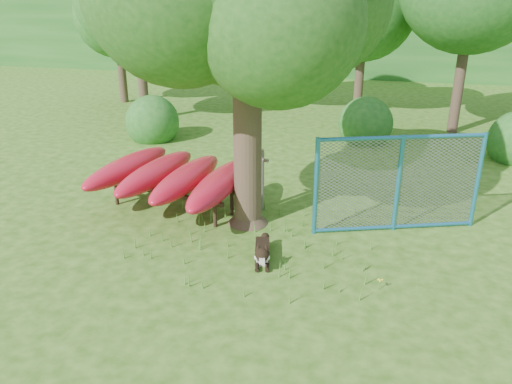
# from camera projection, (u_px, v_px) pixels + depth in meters

# --- Properties ---
(ground) EXTENTS (80.00, 80.00, 0.00)m
(ground) POSITION_uv_depth(u_px,v_px,m) (230.00, 265.00, 9.17)
(ground) COLOR #2A5511
(ground) RESTS_ON ground
(wooden_post) EXTENTS (0.38, 0.22, 1.42)m
(wooden_post) POSITION_uv_depth(u_px,v_px,m) (261.00, 178.00, 11.28)
(wooden_post) COLOR #695E4F
(wooden_post) RESTS_ON ground
(kayak_rack) EXTENTS (3.46, 3.72, 1.08)m
(kayak_rack) POSITION_uv_depth(u_px,v_px,m) (171.00, 175.00, 11.23)
(kayak_rack) COLOR black
(kayak_rack) RESTS_ON ground
(husky_dog) EXTENTS (0.47, 1.14, 0.51)m
(husky_dog) POSITION_uv_depth(u_px,v_px,m) (262.00, 252.00, 9.24)
(husky_dog) COLOR black
(husky_dog) RESTS_ON ground
(fence_section) EXTENTS (3.33, 1.31, 3.43)m
(fence_section) POSITION_uv_depth(u_px,v_px,m) (398.00, 184.00, 10.17)
(fence_section) COLOR teal
(fence_section) RESTS_ON ground
(wildflower_clump) EXTENTS (0.10, 0.10, 0.21)m
(wildflower_clump) POSITION_uv_depth(u_px,v_px,m) (380.00, 281.00, 8.35)
(wildflower_clump) COLOR #4A852B
(wildflower_clump) RESTS_ON ground
(bg_tree_c) EXTENTS (4.00, 4.00, 6.12)m
(bg_tree_c) POSITION_uv_depth(u_px,v_px,m) (364.00, 8.00, 19.01)
(bg_tree_c) COLOR #3C2C20
(bg_tree_c) RESTS_ON ground
(bg_tree_f) EXTENTS (3.60, 3.60, 5.55)m
(bg_tree_f) POSITION_uv_depth(u_px,v_px,m) (116.00, 16.00, 21.53)
(bg_tree_f) COLOR #3C2C20
(bg_tree_f) RESTS_ON ground
(shrub_left) EXTENTS (1.80, 1.80, 1.80)m
(shrub_left) POSITION_uv_depth(u_px,v_px,m) (154.00, 139.00, 17.06)
(shrub_left) COLOR #1E5C1D
(shrub_left) RESTS_ON ground
(shrub_mid) EXTENTS (1.80, 1.80, 1.80)m
(shrub_mid) POSITION_uv_depth(u_px,v_px,m) (364.00, 141.00, 16.82)
(shrub_mid) COLOR #1E5C1D
(shrub_mid) RESTS_ON ground
(wooded_hillside) EXTENTS (80.00, 12.00, 6.00)m
(wooded_hillside) POSITION_uv_depth(u_px,v_px,m) (351.00, 20.00, 33.27)
(wooded_hillside) COLOR #1E5C1D
(wooded_hillside) RESTS_ON ground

